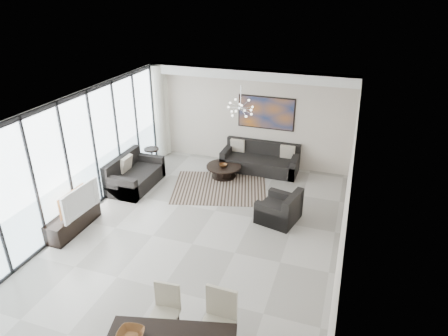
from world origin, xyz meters
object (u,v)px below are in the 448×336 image
at_px(tv_console, 73,221).
at_px(television, 77,200).
at_px(coffee_table, 224,170).
at_px(sofa_main, 260,161).

bearing_deg(tv_console, television, 17.27).
distance_m(coffee_table, television, 4.24).
relative_size(coffee_table, sofa_main, 0.45).
xyz_separation_m(tv_console, television, (0.16, 0.05, 0.55)).
distance_m(tv_console, television, 0.58).
height_order(tv_console, television, television).
height_order(coffee_table, television, television).
relative_size(sofa_main, tv_console, 1.52).
bearing_deg(sofa_main, television, -125.21).
relative_size(coffee_table, television, 0.88).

